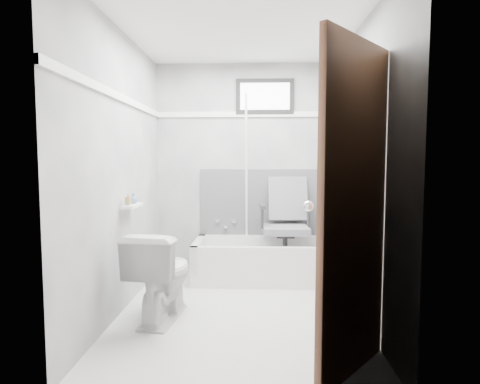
{
  "coord_description": "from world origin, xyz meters",
  "views": [
    {
      "loc": [
        0.14,
        -3.37,
        1.3
      ],
      "look_at": [
        0.0,
        0.35,
        1.0
      ],
      "focal_mm": 30.0,
      "sensor_mm": 36.0,
      "label": 1
    }
  ],
  "objects_px": {
    "bathtub": "(263,260)",
    "toilet": "(162,275)",
    "door": "(417,218)",
    "office_chair": "(285,222)",
    "soap_bottle_a": "(128,199)",
    "soap_bottle_b": "(133,198)"
  },
  "relations": [
    {
      "from": "bathtub",
      "to": "toilet",
      "type": "xyz_separation_m",
      "value": [
        -0.85,
        -1.12,
        0.15
      ]
    },
    {
      "from": "toilet",
      "to": "door",
      "type": "relative_size",
      "value": 0.37
    },
    {
      "from": "office_chair",
      "to": "toilet",
      "type": "distance_m",
      "value": 1.62
    },
    {
      "from": "door",
      "to": "soap_bottle_a",
      "type": "xyz_separation_m",
      "value": [
        -1.92,
        1.27,
        -0.03
      ]
    },
    {
      "from": "office_chair",
      "to": "toilet",
      "type": "bearing_deg",
      "value": -135.22
    },
    {
      "from": "toilet",
      "to": "soap_bottle_a",
      "type": "distance_m",
      "value": 0.71
    },
    {
      "from": "toilet",
      "to": "bathtub",
      "type": "bearing_deg",
      "value": -119.38
    },
    {
      "from": "office_chair",
      "to": "soap_bottle_a",
      "type": "bearing_deg",
      "value": -147.13
    },
    {
      "from": "toilet",
      "to": "soap_bottle_b",
      "type": "xyz_separation_m",
      "value": [
        -0.32,
        0.32,
        0.6
      ]
    },
    {
      "from": "toilet",
      "to": "soap_bottle_a",
      "type": "height_order",
      "value": "soap_bottle_a"
    },
    {
      "from": "bathtub",
      "to": "door",
      "type": "bearing_deg",
      "value": -71.25
    },
    {
      "from": "office_chair",
      "to": "soap_bottle_b",
      "type": "xyz_separation_m",
      "value": [
        -1.41,
        -0.85,
        0.34
      ]
    },
    {
      "from": "bathtub",
      "to": "soap_bottle_a",
      "type": "height_order",
      "value": "soap_bottle_a"
    },
    {
      "from": "office_chair",
      "to": "door",
      "type": "relative_size",
      "value": 0.5
    },
    {
      "from": "soap_bottle_b",
      "to": "soap_bottle_a",
      "type": "bearing_deg",
      "value": -90.0
    },
    {
      "from": "toilet",
      "to": "soap_bottle_b",
      "type": "relative_size",
      "value": 7.76
    },
    {
      "from": "office_chair",
      "to": "soap_bottle_b",
      "type": "distance_m",
      "value": 1.68
    },
    {
      "from": "bathtub",
      "to": "toilet",
      "type": "relative_size",
      "value": 2.04
    },
    {
      "from": "door",
      "to": "office_chair",
      "type": "bearing_deg",
      "value": 102.65
    },
    {
      "from": "soap_bottle_a",
      "to": "bathtub",
      "type": "bearing_deg",
      "value": 38.81
    },
    {
      "from": "bathtub",
      "to": "soap_bottle_b",
      "type": "relative_size",
      "value": 15.8
    },
    {
      "from": "office_chair",
      "to": "toilet",
      "type": "height_order",
      "value": "office_chair"
    }
  ]
}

